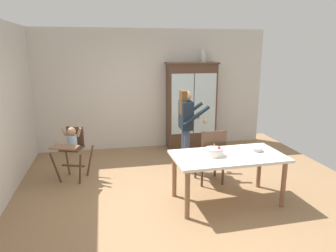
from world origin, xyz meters
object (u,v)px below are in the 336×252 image
Objects in this scene: dining_table at (228,161)px; dining_chair_far_side at (211,153)px; adult_person at (186,121)px; china_cabinet at (191,105)px; high_chair_with_toddler at (72,144)px; serving_bowl at (256,149)px; ceramic_vase at (203,57)px; birthday_cake at (214,152)px.

dining_chair_far_side is at bearing 91.86° from dining_table.
dining_chair_far_side is at bearing -158.90° from adult_person.
china_cabinet is 2.07× the size of high_chair_with_toddler.
serving_bowl is at bearing 9.80° from dining_table.
ceramic_vase is (0.26, 0.00, 1.10)m from china_cabinet.
high_chair_with_toddler is at bearing -150.92° from china_cabinet.
serving_bowl reaches higher than dining_table.
ceramic_vase is 0.96× the size of birthday_cake.
ceramic_vase reaches higher than adult_person.
birthday_cake is 1.56× the size of serving_bowl.
adult_person is (-0.76, -1.43, -1.12)m from ceramic_vase.
high_chair_with_toddler is 2.69m from dining_table.
adult_person is at bearing -69.38° from dining_chair_far_side.
dining_chair_far_side reaches higher than high_chair_with_toddler.
dining_chair_far_side is (0.26, -0.68, -0.41)m from adult_person.
birthday_cake is (-0.69, -2.73, -1.29)m from ceramic_vase.
dining_table is 9.21× the size of serving_bowl.
china_cabinet is at bearing 48.95° from high_chair_with_toddler.
china_cabinet is 1.29× the size of adult_person.
birthday_cake is 0.71m from serving_bowl.
ceramic_vase reaches higher than dining_chair_far_side.
china_cabinet is 1.19× the size of dining_table.
ceramic_vase is at bearing 75.78° from birthday_cake.
dining_chair_far_side is at bearing -103.35° from ceramic_vase.
adult_person is 0.84m from dining_chair_far_side.
birthday_cake is at bearing 72.40° from dining_chair_far_side.
adult_person is at bearing 121.73° from serving_bowl.
dining_chair_far_side is at bearing 131.82° from serving_bowl.
high_chair_with_toddler is 2.49m from birthday_cake.
ceramic_vase is 1.97m from adult_person.
ceramic_vase is 0.28× the size of high_chair_with_toddler.
dining_table is at bearing -99.83° from ceramic_vase.
birthday_cake is at bearing -11.99° from high_chair_with_toddler.
china_cabinet is 2.16m from dining_chair_far_side.
dining_chair_far_side is (0.19, 0.63, -0.24)m from birthday_cake.
birthday_cake is 0.29× the size of dining_chair_far_side.
ceramic_vase reaches higher than china_cabinet.
dining_table is at bearing -168.01° from adult_person.
ceramic_vase reaches higher than serving_bowl.
high_chair_with_toddler is at bearing -17.01° from dining_chair_far_side.
china_cabinet is at bearing -96.97° from dining_chair_far_side.
adult_person is 1.59× the size of dining_chair_far_side.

